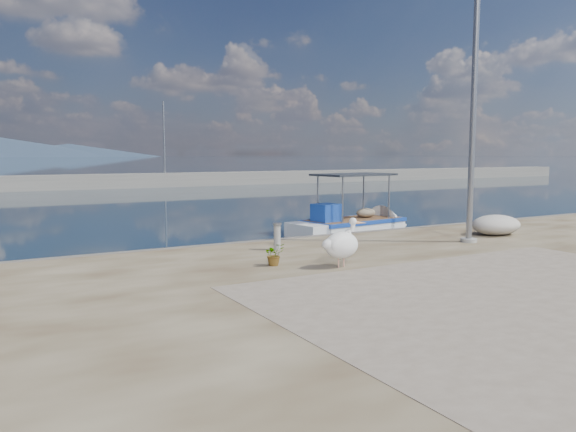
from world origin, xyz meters
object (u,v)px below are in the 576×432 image
Objects in this scene: pelican at (342,244)px; lamp_post at (472,121)px; boat_right at (352,228)px; bollard_near at (277,235)px.

pelican is 5.87m from lamp_post.
pelican is (-5.41, -7.01, 0.80)m from boat_right.
boat_right is 0.79× the size of lamp_post.
lamp_post reaches higher than boat_right.
bollard_near is (-0.14, 2.63, -0.13)m from pelican.
boat_right reaches higher than pelican.
bollard_near is (-5.55, -4.39, 0.67)m from boat_right.
bollard_near is at bearing -149.36° from boat_right.
lamp_post is at bearing -16.10° from bollard_near.
lamp_post reaches higher than pelican.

